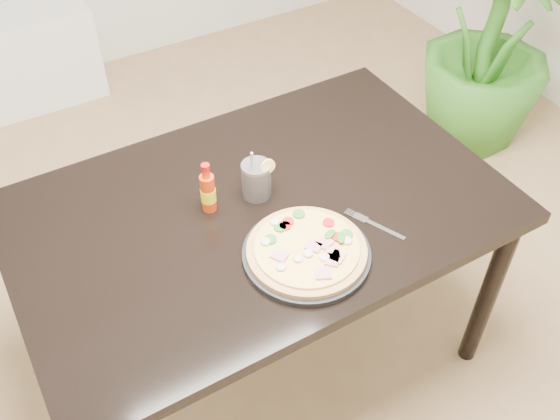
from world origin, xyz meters
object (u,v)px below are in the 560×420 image
pizza (307,249)px  cola_cup (256,180)px  fork (373,224)px  houseplant (491,39)px  plate (306,254)px  hot_sauce_bottle (208,192)px  dining_table (260,225)px

pizza → cola_cup: 0.28m
fork → houseplant: bearing=8.8°
plate → houseplant: (1.55, 0.85, -0.21)m
houseplant → pizza: bearing=-151.2°
pizza → plate: bearing=-176.9°
cola_cup → hot_sauce_bottle: bearing=174.4°
pizza → cola_cup: bearing=89.5°
cola_cup → fork: 0.35m
hot_sauce_bottle → cola_cup: size_ratio=0.94×
fork → houseplant: 1.59m
hot_sauce_bottle → cola_cup: 0.15m
plate → fork: 0.22m
dining_table → hot_sauce_bottle: hot_sauce_bottle is taller
dining_table → plate: bearing=-86.7°
dining_table → fork: 0.34m
plate → hot_sauce_bottle: bearing=116.0°
fork → cola_cup: bearing=105.0°
plate → hot_sauce_bottle: (-0.14, 0.29, 0.06)m
hot_sauce_bottle → plate: bearing=-64.0°
dining_table → cola_cup: 0.14m
hot_sauce_bottle → houseplant: bearing=18.3°
pizza → dining_table: bearing=93.5°
cola_cup → houseplant: size_ratio=0.16×
dining_table → pizza: size_ratio=4.41×
dining_table → plate: size_ratio=4.11×
hot_sauce_bottle → houseplant: (1.69, 0.56, -0.27)m
plate → fork: bearing=1.6°
cola_cup → pizza: bearing=-90.5°
houseplant → fork: bearing=-147.5°
plate → fork: size_ratio=1.90×
dining_table → pizza: bearing=-86.5°
fork → plate: bearing=157.9°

